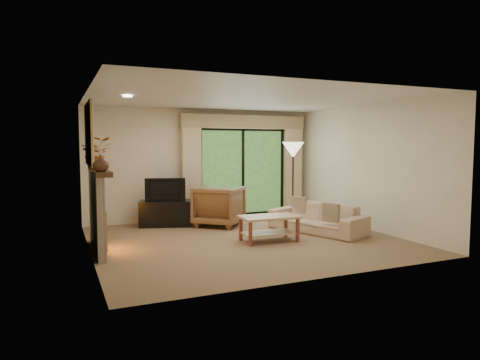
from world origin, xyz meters
name	(u,v)px	position (x,y,z in m)	size (l,w,h in m)	color
floor	(246,240)	(0.00, 0.00, 0.00)	(5.50, 5.50, 0.00)	#87694A
ceiling	(247,99)	(0.00, 0.00, 2.60)	(5.50, 5.50, 0.00)	silver
wall_back	(203,165)	(0.00, 2.50, 1.30)	(5.00, 5.00, 0.00)	beige
wall_front	(325,181)	(0.00, -2.50, 1.30)	(5.00, 5.00, 0.00)	beige
wall_left	(89,175)	(-2.75, 0.00, 1.30)	(5.00, 5.00, 0.00)	beige
wall_right	(366,167)	(2.75, 0.00, 1.30)	(5.00, 5.00, 0.00)	beige
fireplace	(97,211)	(-2.63, 0.20, 0.69)	(0.24, 1.70, 1.37)	gray
mirror	(89,134)	(-2.71, 0.20, 1.95)	(0.07, 1.45, 1.02)	#B98B45
sliding_door	(243,172)	(1.00, 2.45, 1.10)	(2.26, 0.10, 2.16)	black
curtain_left	(191,169)	(-0.35, 2.34, 1.20)	(0.45, 0.18, 2.35)	#CFBB8D
curtain_right	(293,167)	(2.35, 2.34, 1.20)	(0.45, 0.18, 2.35)	#CFBB8D
cornice	(244,122)	(1.00, 2.36, 2.32)	(3.20, 0.24, 0.32)	tan
media_console	(166,213)	(-1.05, 1.95, 0.28)	(1.12, 0.50, 0.56)	black
tv	(166,189)	(-1.05, 1.95, 0.81)	(0.87, 0.11, 0.50)	black
armchair	(219,206)	(0.03, 1.51, 0.44)	(0.94, 0.97, 0.88)	brown
sofa	(317,218)	(1.61, 0.08, 0.29)	(1.98, 0.77, 0.58)	tan
pillow_near	(331,213)	(1.54, -0.49, 0.49)	(0.09, 0.35, 0.35)	brown
pillow_far	(299,205)	(1.54, 0.65, 0.49)	(0.09, 0.35, 0.35)	brown
coffee_table	(269,229)	(0.33, -0.28, 0.24)	(1.05, 0.58, 0.47)	tan
floor_lamp	(293,182)	(1.71, 1.22, 0.92)	(0.49, 0.49, 1.83)	#F4DFC0
vase	(101,163)	(-2.61, -0.49, 1.50)	(0.25, 0.25, 0.26)	#422818
branches	(96,153)	(-2.61, 0.17, 1.63)	(0.47, 0.41, 0.53)	#B4641B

